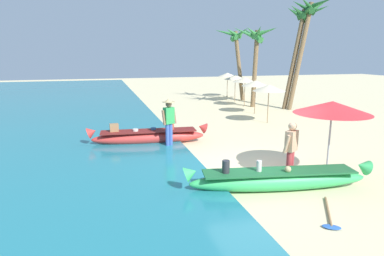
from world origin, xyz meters
TOP-DOWN VIEW (x-y plane):
  - ground_plane at (0.00, 0.00)m, footprint 80.00×80.00m
  - boat_green_foreground at (-0.19, -1.46)m, footprint 4.83×1.38m
  - boat_red_midground at (-2.69, 3.77)m, footprint 4.57×1.04m
  - person_vendor_hatted at (-2.04, 3.06)m, footprint 0.58×0.44m
  - person_tourist_customer at (0.47, -0.91)m, footprint 0.57×0.46m
  - patio_umbrella_large at (1.61, -0.97)m, footprint 2.04×2.04m
  - parasol_row_0 at (3.59, 6.14)m, footprint 1.60×1.60m
  - parasol_row_1 at (4.17, 8.74)m, footprint 1.60×1.60m
  - parasol_row_2 at (4.75, 11.45)m, footprint 1.60×1.60m
  - parasol_row_3 at (5.05, 13.76)m, footprint 1.60×1.60m
  - parasol_row_4 at (5.53, 16.49)m, footprint 1.60×1.60m
  - palm_tree_tall_inland at (7.79, 9.51)m, footprint 2.43×2.81m
  - palm_tree_leaning_seaward at (5.23, 14.29)m, footprint 2.57×2.90m
  - palm_tree_mid_cluster at (5.28, 11.12)m, footprint 2.72×2.98m
  - palm_tree_far_behind at (7.61, 9.79)m, footprint 2.78×2.67m
  - paddle at (0.10, -3.07)m, footprint 1.00×1.40m

SIDE VIEW (x-z plane):
  - ground_plane at x=0.00m, z-range 0.00..0.00m
  - paddle at x=0.10m, z-range 0.00..0.06m
  - boat_green_foreground at x=-0.19m, z-range -0.13..0.69m
  - boat_red_midground at x=-2.69m, z-range -0.12..0.71m
  - person_tourist_customer at x=0.47m, z-range 0.10..1.70m
  - person_vendor_hatted at x=-2.04m, z-range 0.15..1.97m
  - parasol_row_0 at x=3.59m, z-range 0.79..2.70m
  - parasol_row_1 at x=4.17m, z-range 0.79..2.70m
  - parasol_row_2 at x=4.75m, z-range 0.79..2.70m
  - parasol_row_3 at x=5.05m, z-range 0.79..2.70m
  - parasol_row_4 at x=5.53m, z-range 0.79..2.70m
  - patio_umbrella_large at x=1.61m, z-range 0.88..3.00m
  - palm_tree_leaning_seaward at x=5.23m, z-range 1.55..6.83m
  - palm_tree_mid_cluster at x=5.28m, z-range 1.64..6.78m
  - palm_tree_far_behind at x=7.61m, z-range 2.01..8.28m
  - palm_tree_tall_inland at x=7.79m, z-range 1.88..8.53m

